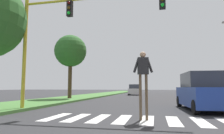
{
  "coord_description": "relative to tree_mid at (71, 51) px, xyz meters",
  "views": [
    {
      "loc": [
        0.3,
        -0.76,
        1.17
      ],
      "look_at": [
        -3.06,
        14.69,
        2.8
      ],
      "focal_mm": 31.86,
      "sensor_mm": 36.0,
      "label": 1
    }
  ],
  "objects": [
    {
      "name": "sidewalk_right",
      "position": [
        16.05,
        10.93,
        -4.61
      ],
      "size": [
        3.0,
        64.0,
        0.15
      ],
      "primitive_type": "cube",
      "color": "#9E9991",
      "rests_on": "ground_plane"
    },
    {
      "name": "traffic_light_gantry",
      "position": [
        3.85,
        -8.91,
        -0.35
      ],
      "size": [
        8.28,
        0.3,
        6.0
      ],
      "color": "gold",
      "rests_on": "median_strip"
    },
    {
      "name": "sedan_midblock",
      "position": [
        4.85,
        13.39,
        -3.92
      ],
      "size": [
        2.09,
        4.22,
        1.64
      ],
      "color": "silver",
      "rests_on": "ground_plane"
    },
    {
      "name": "tree_mid",
      "position": [
        0.0,
        0.0,
        0.0
      ],
      "size": [
        3.1,
        3.1,
        6.12
      ],
      "color": "#4C3823",
      "rests_on": "median_strip"
    },
    {
      "name": "median_strip",
      "position": [
        -0.41,
        10.93,
        -4.61
      ],
      "size": [
        4.34,
        64.0,
        0.15
      ],
      "primitive_type": "cube",
      "color": "#477A38",
      "rests_on": "ground_plane"
    },
    {
      "name": "ground_plane",
      "position": [
        7.72,
        12.93,
        -4.68
      ],
      "size": [
        140.0,
        140.0,
        0.0
      ],
      "primitive_type": "plane",
      "color": "#2D2D30"
    },
    {
      "name": "crosswalk",
      "position": [
        7.72,
        -10.41,
        -4.68
      ],
      "size": [
        7.65,
        2.2,
        0.01
      ],
      "color": "silver",
      "rests_on": "ground_plane"
    },
    {
      "name": "pedestrian_performer",
      "position": [
        7.6,
        -10.49,
        -3.02
      ],
      "size": [
        0.74,
        0.33,
        2.49
      ],
      "color": "brown",
      "rests_on": "ground_plane"
    },
    {
      "name": "suv_crossing",
      "position": [
        10.44,
        -6.58,
        -3.75
      ],
      "size": [
        2.26,
        4.72,
        1.97
      ],
      "color": "navy",
      "rests_on": "ground_plane"
    }
  ]
}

